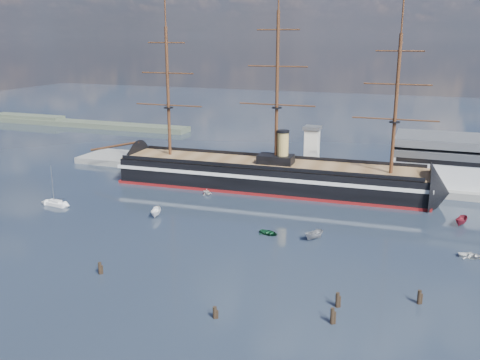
% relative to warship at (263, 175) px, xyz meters
% --- Properties ---
extents(ground, '(600.00, 600.00, 0.00)m').
position_rel_warship_xyz_m(ground, '(8.16, -20.00, -4.04)').
color(ground, '#1E2633').
rests_on(ground, ground).
extents(quay, '(180.00, 18.00, 2.00)m').
position_rel_warship_xyz_m(quay, '(18.16, 16.00, -4.04)').
color(quay, slate).
rests_on(quay, ground).
extents(quay_tower, '(5.00, 5.00, 15.00)m').
position_rel_warship_xyz_m(quay_tower, '(11.16, 13.00, 5.72)').
color(quay_tower, silver).
rests_on(quay_tower, ground).
extents(shoreline, '(120.00, 10.00, 4.00)m').
position_rel_warship_xyz_m(shoreline, '(-131.07, 75.00, -2.59)').
color(shoreline, '#3F4C38').
rests_on(shoreline, ground).
extents(warship, '(113.21, 20.01, 53.94)m').
position_rel_warship_xyz_m(warship, '(0.00, 0.00, 0.00)').
color(warship, black).
rests_on(warship, ground).
extents(sailboat, '(6.96, 2.98, 10.79)m').
position_rel_warship_xyz_m(sailboat, '(-45.96, -34.96, -3.35)').
color(sailboat, silver).
rests_on(sailboat, ground).
extents(motorboat_a, '(6.87, 4.27, 2.58)m').
position_rel_warship_xyz_m(motorboat_a, '(-16.74, -33.61, -4.04)').
color(motorboat_a, white).
rests_on(motorboat_a, ground).
extents(motorboat_b, '(1.94, 3.07, 1.33)m').
position_rel_warship_xyz_m(motorboat_b, '(13.00, -35.60, -4.04)').
color(motorboat_b, '#0E3A20').
rests_on(motorboat_b, ground).
extents(motorboat_c, '(6.40, 5.01, 2.44)m').
position_rel_warship_xyz_m(motorboat_c, '(23.20, -34.99, -4.04)').
color(motorboat_c, slate).
rests_on(motorboat_c, ground).
extents(motorboat_d, '(4.61, 5.69, 1.93)m').
position_rel_warship_xyz_m(motorboat_d, '(-12.64, -12.00, -4.04)').
color(motorboat_d, silver).
rests_on(motorboat_d, ground).
extents(motorboat_e, '(1.32, 3.04, 1.40)m').
position_rel_warship_xyz_m(motorboat_e, '(55.06, -33.71, -4.04)').
color(motorboat_e, silver).
rests_on(motorboat_e, ground).
extents(motorboat_f, '(6.78, 4.14, 2.55)m').
position_rel_warship_xyz_m(motorboat_f, '(53.62, -13.95, -4.04)').
color(motorboat_f, maroon).
rests_on(motorboat_f, ground).
extents(piling_near_left, '(0.64, 0.64, 3.04)m').
position_rel_warship_xyz_m(piling_near_left, '(-10.36, -66.30, -4.04)').
color(piling_near_left, black).
rests_on(piling_near_left, ground).
extents(piling_near_mid, '(0.64, 0.64, 2.68)m').
position_rel_warship_xyz_m(piling_near_mid, '(16.17, -73.74, -4.04)').
color(piling_near_mid, black).
rests_on(piling_near_mid, ground).
extents(piling_near_right, '(0.64, 0.64, 3.27)m').
position_rel_warship_xyz_m(piling_near_right, '(33.59, -63.37, -4.04)').
color(piling_near_right, black).
rests_on(piling_near_right, ground).
extents(piling_far_right, '(0.64, 0.64, 3.14)m').
position_rel_warship_xyz_m(piling_far_right, '(46.11, -57.48, -4.04)').
color(piling_far_right, black).
rests_on(piling_far_right, ground).
extents(piling_extra, '(0.64, 0.64, 3.35)m').
position_rel_warship_xyz_m(piling_extra, '(33.83, -68.89, -4.04)').
color(piling_extra, black).
rests_on(piling_extra, ground).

